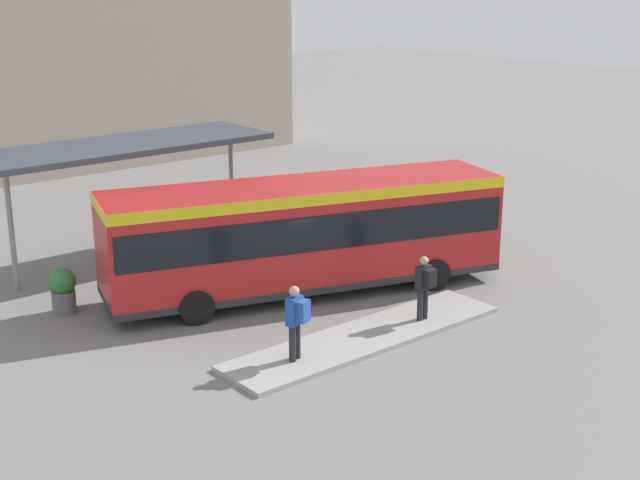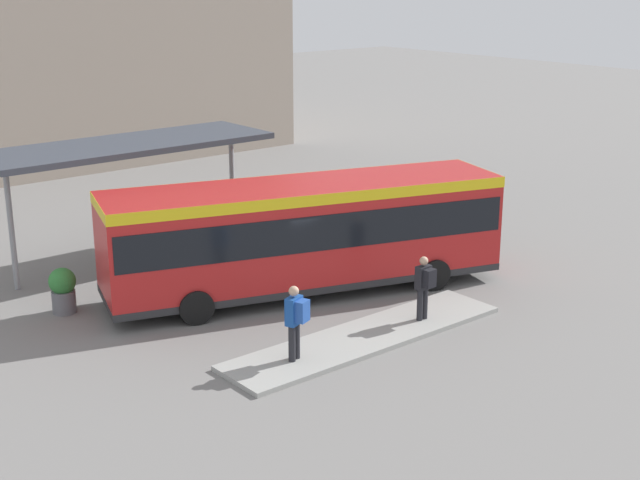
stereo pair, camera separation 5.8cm
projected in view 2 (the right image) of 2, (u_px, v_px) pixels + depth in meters
ground_plane at (305, 291)px, 25.22m from camera, size 120.00×120.00×0.00m
curb_island at (366, 337)px, 21.92m from camera, size 7.88×1.80×0.12m
city_bus at (305, 229)px, 24.69m from camera, size 11.41×5.90×3.12m
pedestrian_waiting at (424, 284)px, 22.56m from camera, size 0.42×0.44×1.69m
pedestrian_companion at (296, 318)px, 20.19m from camera, size 0.52×0.56×1.79m
bicycle_black at (426, 205)px, 33.16m from camera, size 0.48×1.55×0.67m
bicycle_orange at (410, 201)px, 33.69m from camera, size 0.48×1.61×0.70m
station_shelter at (127, 148)px, 26.59m from camera, size 8.75×2.99×3.80m
potted_planter_near_shelter at (63, 289)px, 23.46m from camera, size 0.71×0.71×1.24m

